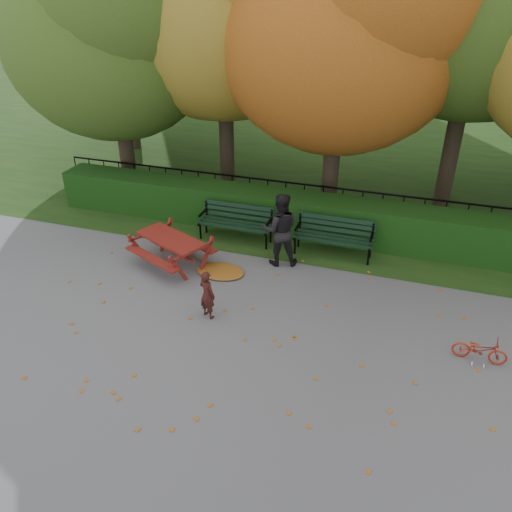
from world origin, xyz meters
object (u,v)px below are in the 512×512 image
(picnic_table, at_px, (171,244))
(adult, at_px, (280,230))
(bicycle, at_px, (480,350))
(child, at_px, (207,294))
(tree_c, at_px, (355,20))
(bench_right, at_px, (334,234))
(bench_left, at_px, (236,220))
(tree_a, at_px, (116,28))

(picnic_table, height_order, adult, adult)
(bicycle, bearing_deg, picnic_table, 80.98)
(picnic_table, xyz_separation_m, child, (1.52, -1.54, -0.04))
(child, bearing_deg, adult, -82.85)
(tree_c, xyz_separation_m, bench_right, (0.27, -2.26, -4.30))
(bench_left, relative_size, bench_right, 1.00)
(bicycle, bearing_deg, tree_c, 34.82)
(picnic_table, height_order, bicycle, picnic_table)
(child, relative_size, bicycle, 1.14)
(picnic_table, relative_size, bicycle, 2.28)
(tree_a, distance_m, child, 7.85)
(tree_c, xyz_separation_m, bicycle, (3.30, -5.16, -4.59))
(bench_left, distance_m, adult, 1.58)
(tree_a, bearing_deg, adult, -27.19)
(bench_left, height_order, child, child)
(picnic_table, distance_m, adult, 2.44)
(tree_c, xyz_separation_m, adult, (-0.81, -3.06, -3.98))
(tree_c, height_order, bench_left, tree_c)
(tree_a, bearing_deg, tree_c, 3.65)
(bench_right, bearing_deg, tree_a, 163.39)
(tree_a, xyz_separation_m, tree_c, (6.02, 0.38, 0.30))
(bench_right, distance_m, adult, 1.38)
(child, distance_m, adult, 2.51)
(tree_c, relative_size, bench_left, 4.44)
(tree_a, xyz_separation_m, adult, (5.21, -2.68, -3.68))
(tree_c, relative_size, picnic_table, 3.98)
(tree_a, bearing_deg, bicycle, -27.14)
(adult, bearing_deg, child, 54.51)
(tree_c, bearing_deg, child, -105.99)
(tree_a, relative_size, adult, 4.44)
(tree_a, relative_size, child, 7.47)
(picnic_table, bearing_deg, bench_left, 83.75)
(picnic_table, bearing_deg, tree_c, 75.43)
(tree_a, relative_size, picnic_table, 3.72)
(tree_c, distance_m, bench_left, 5.31)
(child, height_order, bicycle, child)
(bench_left, bearing_deg, adult, -31.20)
(tree_a, height_order, child, tree_a)
(tree_a, height_order, picnic_table, tree_a)
(tree_a, bearing_deg, child, -48.54)
(bicycle, bearing_deg, adult, 65.14)
(tree_c, bearing_deg, tree_a, -176.35)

